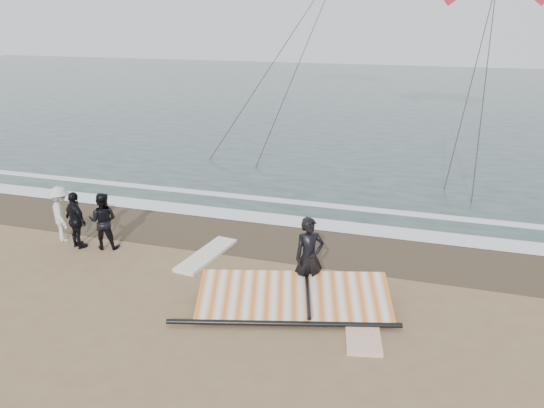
% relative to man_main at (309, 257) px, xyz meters
% --- Properties ---
extents(ground, '(120.00, 120.00, 0.00)m').
position_rel_man_main_xyz_m(ground, '(-1.50, -1.78, -0.91)').
color(ground, '#8C704C').
rests_on(ground, ground).
extents(sea, '(120.00, 54.00, 0.02)m').
position_rel_man_main_xyz_m(sea, '(-1.50, 31.22, -0.90)').
color(sea, '#233838').
rests_on(sea, ground).
extents(wet_sand, '(120.00, 2.80, 0.01)m').
position_rel_man_main_xyz_m(wet_sand, '(-1.50, 2.72, -0.91)').
color(wet_sand, '#4C3D2B').
rests_on(wet_sand, ground).
extents(foam_near, '(120.00, 0.90, 0.01)m').
position_rel_man_main_xyz_m(foam_near, '(-1.50, 4.12, -0.89)').
color(foam_near, white).
rests_on(foam_near, sea).
extents(foam_far, '(120.00, 0.45, 0.01)m').
position_rel_man_main_xyz_m(foam_far, '(-1.50, 5.82, -0.89)').
color(foam_far, white).
rests_on(foam_far, sea).
extents(man_main, '(0.80, 0.72, 1.82)m').
position_rel_man_main_xyz_m(man_main, '(0.00, 0.00, 0.00)').
color(man_main, black).
rests_on(man_main, ground).
extents(board_white, '(1.13, 2.45, 0.09)m').
position_rel_man_main_xyz_m(board_white, '(1.31, -0.84, -0.86)').
color(board_white, silver).
rests_on(board_white, ground).
extents(board_cream, '(0.89, 2.30, 0.09)m').
position_rel_man_main_xyz_m(board_cream, '(-2.98, 1.10, -0.87)').
color(board_cream, silver).
rests_on(board_cream, ground).
extents(trio_cluster, '(2.40, 1.23, 1.57)m').
position_rel_man_main_xyz_m(trio_cluster, '(-6.58, 0.81, -0.13)').
color(trio_cluster, black).
rests_on(trio_cluster, ground).
extents(sail_rig, '(4.59, 2.75, 0.52)m').
position_rel_man_main_xyz_m(sail_rig, '(-0.21, -0.61, -0.72)').
color(sail_rig, black).
rests_on(sail_rig, ground).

